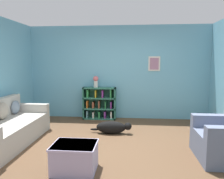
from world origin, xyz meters
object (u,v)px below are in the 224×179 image
Objects in this scene: bookshelf at (100,104)px; coffee_table at (75,157)px; couch at (5,128)px; dog at (112,127)px; vase at (96,81)px.

bookshelf is 1.43× the size of coffee_table.
dog is (2.04, 0.80, -0.17)m from couch.
vase reaches higher than coffee_table.
couch is 6.47× the size of vase.
vase is (1.46, 2.04, 0.77)m from couch.
dog is at bearing -64.99° from vase.
bookshelf is at bearing 110.88° from dog.
coffee_table is at bearing -29.76° from couch.
coffee_table is at bearing -88.43° from bookshelf.
dog is (0.48, -1.26, -0.29)m from bookshelf.
vase reaches higher than couch.
bookshelf is 2.91× the size of vase.
couch is 2.17× the size of dog.
couch is at bearing -125.56° from vase.
coffee_table is 3.10m from vase.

